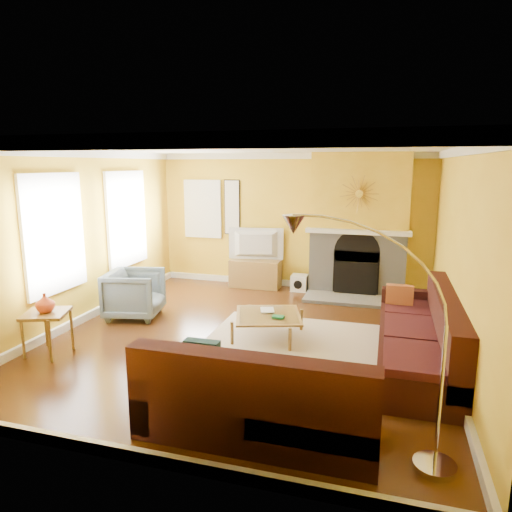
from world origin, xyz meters
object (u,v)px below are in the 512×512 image
(media_console, at_px, (256,273))
(sectional_sofa, at_px, (326,335))
(side_table, at_px, (48,333))
(armchair, at_px, (135,294))
(coffee_table, at_px, (268,326))
(arc_lamp, at_px, (371,344))

(media_console, bearing_deg, sectional_sofa, -61.40)
(media_console, relative_size, side_table, 1.76)
(armchair, relative_size, side_table, 1.48)
(armchair, bearing_deg, sectional_sofa, -121.26)
(coffee_table, xyz_separation_m, armchair, (-2.34, 0.29, 0.21))
(sectional_sofa, xyz_separation_m, armchair, (-3.28, 1.13, -0.06))
(sectional_sofa, xyz_separation_m, coffee_table, (-0.94, 0.84, -0.27))
(armchair, height_order, side_table, armchair)
(armchair, bearing_deg, coffee_table, -109.38)
(arc_lamp, bearing_deg, armchair, 144.56)
(side_table, bearing_deg, sectional_sofa, 8.46)
(sectional_sofa, bearing_deg, arc_lamp, -70.64)
(media_console, height_order, armchair, armchair)
(side_table, distance_m, arc_lamp, 4.35)
(coffee_table, height_order, arc_lamp, arc_lamp)
(media_console, bearing_deg, arc_lamp, -64.17)
(coffee_table, xyz_separation_m, media_console, (-0.96, 2.66, 0.10))
(coffee_table, xyz_separation_m, arc_lamp, (1.50, -2.45, 0.85))
(media_console, height_order, side_table, side_table)
(armchair, xyz_separation_m, arc_lamp, (3.85, -2.74, 0.64))
(armchair, relative_size, arc_lamp, 0.42)
(coffee_table, bearing_deg, sectional_sofa, -41.71)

